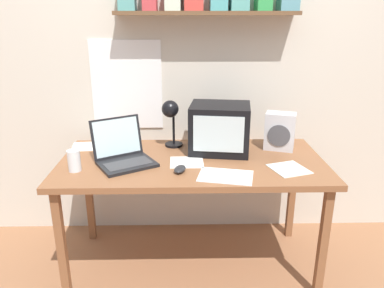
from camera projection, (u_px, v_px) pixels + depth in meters
name	position (u px, v px, depth m)	size (l,w,h in m)	color
ground_plane	(192.00, 263.00, 2.49)	(12.00, 12.00, 0.00)	#956342
back_wall	(191.00, 54.00, 2.54)	(5.60, 0.24, 2.60)	beige
corner_desk	(192.00, 169.00, 2.27)	(1.58, 0.76, 0.74)	brown
crt_monitor	(220.00, 128.00, 2.34)	(0.40, 0.35, 0.30)	black
laptop	(122.00, 152.00, 2.19)	(0.41, 0.41, 0.25)	black
desk_lamp	(171.00, 115.00, 2.37)	(0.13, 0.17, 0.32)	black
juice_glass	(74.00, 162.00, 2.08)	(0.07, 0.07, 0.12)	white
space_heater	(280.00, 131.00, 2.39)	(0.21, 0.17, 0.24)	silver
computer_mouse	(180.00, 169.00, 2.07)	(0.09, 0.12, 0.03)	#232326
printed_handout	(289.00, 169.00, 2.11)	(0.24, 0.25, 0.00)	silver
loose_paper_near_laptop	(187.00, 162.00, 2.21)	(0.20, 0.18, 0.00)	silver
loose_paper_near_monitor	(226.00, 176.00, 2.02)	(0.32, 0.25, 0.00)	silver
open_notebook	(90.00, 146.00, 2.47)	(0.25, 0.20, 0.00)	white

